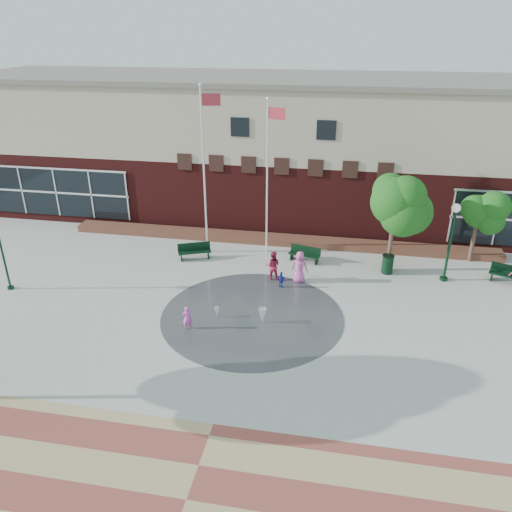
% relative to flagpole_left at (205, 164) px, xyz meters
% --- Properties ---
extents(ground, '(120.00, 120.00, 0.00)m').
position_rel_flagpole_left_xyz_m(ground, '(3.89, -9.59, -5.30)').
color(ground, '#666056').
rests_on(ground, ground).
extents(plaza_concrete, '(46.00, 18.00, 0.01)m').
position_rel_flagpole_left_xyz_m(plaza_concrete, '(3.89, -5.59, -5.29)').
color(plaza_concrete, '#A8A8A0').
rests_on(plaza_concrete, ground).
extents(paver_band, '(46.00, 6.00, 0.01)m').
position_rel_flagpole_left_xyz_m(paver_band, '(3.89, -16.59, -5.29)').
color(paver_band, brown).
rests_on(paver_band, ground).
extents(splash_pad, '(8.40, 8.40, 0.01)m').
position_rel_flagpole_left_xyz_m(splash_pad, '(3.89, -6.59, -5.29)').
color(splash_pad, '#383A3D').
rests_on(splash_pad, ground).
extents(library_building, '(44.40, 10.40, 9.20)m').
position_rel_flagpole_left_xyz_m(library_building, '(3.89, 7.89, -0.65)').
color(library_building, '#4B1413').
rests_on(library_building, ground).
extents(flower_bed, '(26.00, 1.20, 0.40)m').
position_rel_flagpole_left_xyz_m(flower_bed, '(3.89, 2.01, -5.30)').
color(flower_bed, maroon).
rests_on(flower_bed, ground).
extents(flagpole_left, '(1.09, 0.34, 9.51)m').
position_rel_flagpole_left_xyz_m(flagpole_left, '(0.00, 0.00, 0.00)').
color(flagpole_left, white).
rests_on(flagpole_left, ground).
extents(flagpole_right, '(1.05, 0.39, 8.83)m').
position_rel_flagpole_left_xyz_m(flagpole_right, '(3.44, 0.57, -0.36)').
color(flagpole_right, white).
rests_on(flagpole_right, ground).
extents(lamp_left, '(0.35, 0.35, 3.31)m').
position_rel_flagpole_left_xyz_m(lamp_left, '(-8.70, -6.25, -3.24)').
color(lamp_left, black).
rests_on(lamp_left, ground).
extents(lamp_right, '(0.45, 0.45, 4.24)m').
position_rel_flagpole_left_xyz_m(lamp_right, '(13.14, -1.31, -2.66)').
color(lamp_right, black).
rests_on(lamp_right, ground).
extents(bench_left, '(1.91, 1.21, 0.94)m').
position_rel_flagpole_left_xyz_m(bench_left, '(-0.50, -1.13, -4.99)').
color(bench_left, black).
rests_on(bench_left, ground).
extents(bench_mid, '(1.85, 0.93, 0.89)m').
position_rel_flagpole_left_xyz_m(bench_mid, '(5.71, -0.36, -5.01)').
color(bench_mid, black).
rests_on(bench_mid, ground).
extents(bench_right, '(1.97, 1.22, 0.96)m').
position_rel_flagpole_left_xyz_m(bench_right, '(16.36, -1.10, -4.98)').
color(bench_right, black).
rests_on(bench_right, ground).
extents(trash_can, '(0.64, 0.64, 1.05)m').
position_rel_flagpole_left_xyz_m(trash_can, '(10.24, -0.98, -4.76)').
color(trash_can, black).
rests_on(trash_can, ground).
extents(tree_mid, '(3.23, 3.23, 5.44)m').
position_rel_flagpole_left_xyz_m(tree_mid, '(10.29, -0.61, -1.33)').
color(tree_mid, '#473128').
rests_on(tree_mid, ground).
extents(tree_small_right, '(2.42, 2.42, 4.14)m').
position_rel_flagpole_left_xyz_m(tree_small_right, '(14.95, 1.41, -2.27)').
color(tree_small_right, '#473128').
rests_on(tree_small_right, ground).
extents(water_jet_a, '(0.37, 0.37, 0.72)m').
position_rel_flagpole_left_xyz_m(water_jet_a, '(4.46, -7.12, -5.30)').
color(water_jet_a, white).
rests_on(water_jet_a, ground).
extents(water_jet_b, '(0.22, 0.22, 0.50)m').
position_rel_flagpole_left_xyz_m(water_jet_b, '(2.32, -7.02, -5.30)').
color(water_jet_b, white).
rests_on(water_jet_b, ground).
extents(child_splash, '(0.48, 0.40, 1.12)m').
position_rel_flagpole_left_xyz_m(child_splash, '(1.29, -8.15, -4.73)').
color(child_splash, '#ED56C6').
rests_on(child_splash, ground).
extents(adult_red, '(0.81, 0.65, 1.61)m').
position_rel_flagpole_left_xyz_m(adult_red, '(4.27, -2.83, -4.49)').
color(adult_red, '#A9233D').
rests_on(adult_red, ground).
extents(adult_pink, '(0.92, 0.68, 1.72)m').
position_rel_flagpole_left_xyz_m(adult_pink, '(5.68, -2.85, -4.43)').
color(adult_pink, '#D554A4').
rests_on(adult_pink, ground).
extents(child_blue, '(0.57, 0.42, 0.90)m').
position_rel_flagpole_left_xyz_m(child_blue, '(4.84, -3.67, -4.84)').
color(child_blue, '#1B29AB').
rests_on(child_blue, ground).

